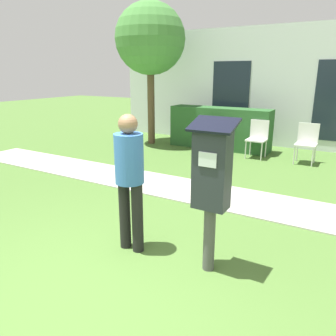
{
  "coord_description": "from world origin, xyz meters",
  "views": [
    {
      "loc": [
        1.92,
        -1.87,
        2.0
      ],
      "look_at": [
        0.29,
        0.92,
        1.05
      ],
      "focal_mm": 35.0,
      "sensor_mm": 36.0,
      "label": 1
    }
  ],
  "objects": [
    {
      "name": "ground_plane",
      "position": [
        0.0,
        0.0,
        0.0
      ],
      "size": [
        40.0,
        40.0,
        0.0
      ],
      "primitive_type": "plane",
      "color": "#476B2D"
    },
    {
      "name": "outdoor_chair_left",
      "position": [
        -1.24,
        5.67,
        0.53
      ],
      "size": [
        0.44,
        0.44,
        0.9
      ],
      "rotation": [
        0.0,
        0.0,
        -0.16
      ],
      "color": "silver",
      "rests_on": "ground"
    },
    {
      "name": "outdoor_chair_middle",
      "position": [
        -0.13,
        5.94,
        0.53
      ],
      "size": [
        0.44,
        0.44,
        0.9
      ],
      "rotation": [
        0.0,
        0.0,
        -0.04
      ],
      "color": "silver",
      "rests_on": "ground"
    },
    {
      "name": "person_standing",
      "position": [
        -0.18,
        0.89,
        0.93
      ],
      "size": [
        0.32,
        0.32,
        1.58
      ],
      "rotation": [
        0.0,
        0.0,
        0.01
      ],
      "color": "black",
      "rests_on": "ground"
    },
    {
      "name": "building_facade",
      "position": [
        0.0,
        7.52,
        1.6
      ],
      "size": [
        10.0,
        0.26,
        3.2
      ],
      "color": "silver",
      "rests_on": "ground"
    },
    {
      "name": "hedge_row",
      "position": [
        -1.29,
        6.38,
        0.55
      ],
      "size": [
        2.71,
        0.6,
        1.1
      ],
      "color": "#285628",
      "rests_on": "ground"
    },
    {
      "name": "parking_meter",
      "position": [
        0.76,
        0.95,
        1.02
      ],
      "size": [
        0.44,
        0.31,
        1.59
      ],
      "color": "#4C4C4C",
      "rests_on": "ground"
    },
    {
      "name": "sidewalk",
      "position": [
        0.0,
        2.98,
        0.01
      ],
      "size": [
        12.0,
        1.1,
        0.02
      ],
      "color": "#B7B2A8",
      "rests_on": "ground"
    },
    {
      "name": "tree",
      "position": [
        -3.24,
        6.01,
        2.84
      ],
      "size": [
        1.9,
        1.9,
        3.82
      ],
      "color": "brown",
      "rests_on": "ground"
    },
    {
      "name": "outdoor_chair_right",
      "position": [
        0.97,
        5.97,
        0.53
      ],
      "size": [
        0.44,
        0.44,
        0.9
      ],
      "rotation": [
        0.0,
        0.0,
        -0.36
      ],
      "color": "silver",
      "rests_on": "ground"
    }
  ]
}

